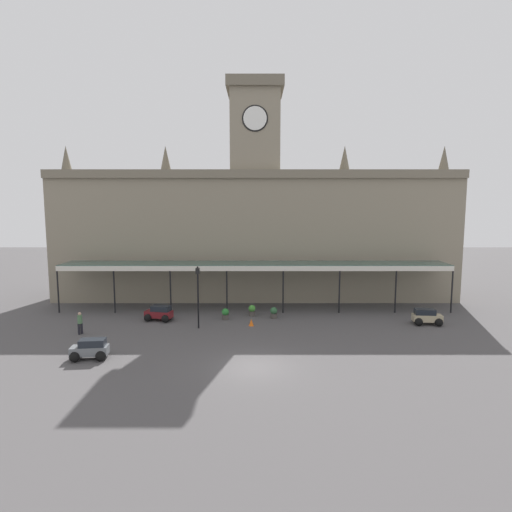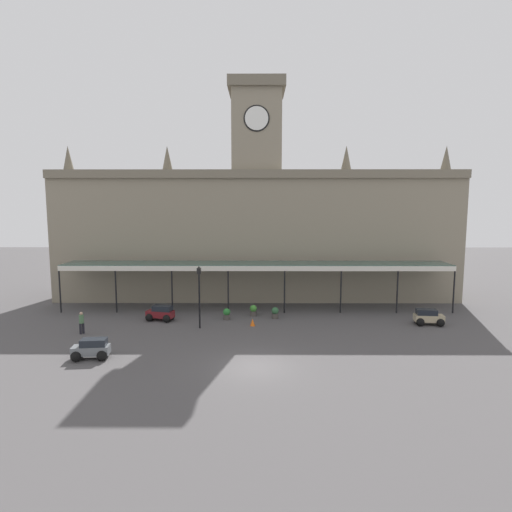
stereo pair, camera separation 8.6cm
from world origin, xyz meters
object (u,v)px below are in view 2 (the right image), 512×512
(victorian_lamppost, at_px, (199,290))
(planter_near_kerb, at_px, (227,314))
(car_beige_estate, at_px, (428,318))
(pedestrian_near_entrance, at_px, (82,322))
(car_maroon_estate, at_px, (161,314))
(traffic_cone, at_px, (253,322))
(planter_by_canopy, at_px, (253,310))
(planter_forecourt_centre, at_px, (275,313))
(car_grey_estate, at_px, (92,350))

(victorian_lamppost, distance_m, planter_near_kerb, 4.02)
(victorian_lamppost, bearing_deg, car_beige_estate, 3.24)
(pedestrian_near_entrance, height_order, victorian_lamppost, victorian_lamppost)
(car_maroon_estate, distance_m, traffic_cone, 7.82)
(traffic_cone, height_order, planter_near_kerb, planter_near_kerb)
(car_beige_estate, distance_m, planter_by_canopy, 14.31)
(car_beige_estate, bearing_deg, traffic_cone, -178.44)
(planter_by_canopy, bearing_deg, victorian_lamppost, -138.78)
(traffic_cone, height_order, planter_by_canopy, planter_by_canopy)
(car_maroon_estate, bearing_deg, planter_by_canopy, 10.73)
(pedestrian_near_entrance, xyz_separation_m, planter_by_canopy, (12.74, 5.13, -0.42))
(victorian_lamppost, bearing_deg, pedestrian_near_entrance, -170.10)
(pedestrian_near_entrance, xyz_separation_m, traffic_cone, (12.72, 2.15, -0.63))
(car_beige_estate, xyz_separation_m, planter_forecourt_centre, (-12.22, 1.85, -0.07))
(victorian_lamppost, distance_m, planter_by_canopy, 6.06)
(victorian_lamppost, bearing_deg, planter_near_kerb, 51.99)
(planter_by_canopy, distance_m, planter_near_kerb, 2.51)
(car_beige_estate, bearing_deg, planter_near_kerb, 175.02)
(pedestrian_near_entrance, relative_size, planter_near_kerb, 1.74)
(victorian_lamppost, xyz_separation_m, planter_by_canopy, (4.14, 3.63, -2.55))
(car_maroon_estate, height_order, planter_by_canopy, car_maroon_estate)
(planter_by_canopy, height_order, planter_near_kerb, same)
(car_grey_estate, distance_m, car_beige_estate, 25.26)
(car_beige_estate, relative_size, victorian_lamppost, 0.48)
(traffic_cone, distance_m, planter_forecourt_centre, 2.93)
(planter_forecourt_centre, bearing_deg, planter_near_kerb, -173.97)
(pedestrian_near_entrance, distance_m, victorian_lamppost, 8.99)
(car_maroon_estate, height_order, planter_near_kerb, car_maroon_estate)
(car_grey_estate, bearing_deg, planter_by_canopy, 45.51)
(victorian_lamppost, relative_size, planter_near_kerb, 5.09)
(car_maroon_estate, bearing_deg, car_grey_estate, -104.88)
(traffic_cone, distance_m, planter_near_kerb, 2.85)
(pedestrian_near_entrance, distance_m, planter_forecourt_centre, 15.25)
(planter_forecourt_centre, distance_m, planter_near_kerb, 4.10)
(car_grey_estate, height_order, car_maroon_estate, same)
(car_beige_estate, height_order, pedestrian_near_entrance, pedestrian_near_entrance)
(car_maroon_estate, height_order, car_beige_estate, same)
(car_grey_estate, xyz_separation_m, victorian_lamppost, (5.88, 6.57, 2.47))
(car_grey_estate, relative_size, pedestrian_near_entrance, 1.40)
(planter_forecourt_centre, bearing_deg, car_maroon_estate, -175.71)
(car_maroon_estate, xyz_separation_m, car_beige_estate, (21.77, -1.14, 0.00))
(car_maroon_estate, xyz_separation_m, planter_by_canopy, (7.69, 1.46, -0.07))
(victorian_lamppost, height_order, traffic_cone, victorian_lamppost)
(traffic_cone, distance_m, planter_by_canopy, 2.99)
(pedestrian_near_entrance, bearing_deg, planter_forecourt_centre, 16.72)
(traffic_cone, bearing_deg, car_grey_estate, -144.15)
(car_beige_estate, distance_m, planter_near_kerb, 16.36)
(car_maroon_estate, relative_size, car_beige_estate, 1.03)
(victorian_lamppost, relative_size, planter_forecourt_centre, 5.09)
(car_maroon_estate, bearing_deg, traffic_cone, -11.22)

